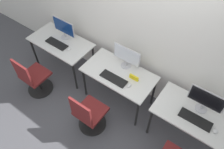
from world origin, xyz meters
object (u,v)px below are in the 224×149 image
object	(u,v)px
keyboard_center	(114,78)
monitor_center	(127,56)
office_chair_left	(34,79)
office_chair_center	(89,115)
mouse_right	(216,131)
monitor_left	(64,28)
mouse_center	(129,85)
keyboard_right	(195,119)
keyboard_left	(57,44)
monitor_right	(206,100)
mouse_left	(69,49)

from	to	relation	value
keyboard_center	monitor_center	bearing A→B (deg)	90.00
office_chair_left	office_chair_center	world-z (taller)	same
monitor_center	mouse_right	xyz separation A→B (m)	(1.64, -0.31, -0.20)
monitor_left	keyboard_center	distance (m)	1.40
keyboard_center	mouse_center	size ratio (longest dim) A/B	5.11
mouse_center	keyboard_right	bearing A→B (deg)	2.28
keyboard_left	office_chair_left	size ratio (longest dim) A/B	0.52
monitor_left	monitor_right	world-z (taller)	same
office_chair_left	mouse_right	xyz separation A→B (m)	(3.01, 0.66, 0.39)
monitor_center	keyboard_center	world-z (taller)	monitor_center
mouse_center	monitor_right	size ratio (longest dim) A/B	0.18
keyboard_right	office_chair_center	bearing A→B (deg)	-154.66
monitor_left	keyboard_right	size ratio (longest dim) A/B	1.08
keyboard_center	mouse_right	world-z (taller)	mouse_right
monitor_right	office_chair_left	bearing A→B (deg)	-161.72
office_chair_center	mouse_left	bearing A→B (deg)	145.94
keyboard_left	keyboard_right	world-z (taller)	same
keyboard_right	mouse_right	xyz separation A→B (m)	(0.29, -0.01, 0.01)
keyboard_right	monitor_left	bearing A→B (deg)	175.07
office_chair_center	monitor_right	xyz separation A→B (m)	(1.41, 0.89, 0.59)
monitor_left	keyboard_right	distance (m)	2.72
keyboard_left	mouse_right	bearing A→B (deg)	-0.07
monitor_left	mouse_center	size ratio (longest dim) A/B	5.49
mouse_right	keyboard_center	bearing A→B (deg)	-178.02
monitor_center	keyboard_center	size ratio (longest dim) A/B	1.08
mouse_center	mouse_right	distance (m)	1.36
monitor_right	mouse_left	bearing A→B (deg)	-175.05
keyboard_left	keyboard_right	xyz separation A→B (m)	(2.70, 0.01, 0.00)
office_chair_center	monitor_right	size ratio (longest dim) A/B	1.79
monitor_center	monitor_right	size ratio (longest dim) A/B	1.00
monitor_left	mouse_left	xyz separation A→B (m)	(0.29, -0.22, -0.20)
mouse_center	monitor_center	bearing A→B (deg)	130.02
keyboard_center	monitor_left	bearing A→B (deg)	167.43
monitor_center	mouse_center	distance (m)	0.48
mouse_left	monitor_right	xyz separation A→B (m)	(2.42, 0.21, 0.20)
office_chair_left	monitor_left	bearing A→B (deg)	89.12
keyboard_left	mouse_left	bearing A→B (deg)	4.01
keyboard_left	monitor_center	distance (m)	1.40
mouse_left	office_chair_left	world-z (taller)	office_chair_left
mouse_left	mouse_center	distance (m)	1.35
keyboard_left	monitor_center	world-z (taller)	monitor_center
monitor_center	mouse_center	world-z (taller)	monitor_center
monitor_left	office_chair_left	world-z (taller)	monitor_left
keyboard_left	mouse_left	size ratio (longest dim) A/B	5.11
mouse_left	keyboard_center	distance (m)	1.07
office_chair_center	monitor_right	world-z (taller)	monitor_right
office_chair_left	office_chair_center	size ratio (longest dim) A/B	1.00
keyboard_left	monitor_center	size ratio (longest dim) A/B	0.93
keyboard_center	monitor_right	xyz separation A→B (m)	(1.35, 0.29, 0.21)
monitor_left	keyboard_left	xyz separation A→B (m)	(0.00, -0.24, -0.21)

